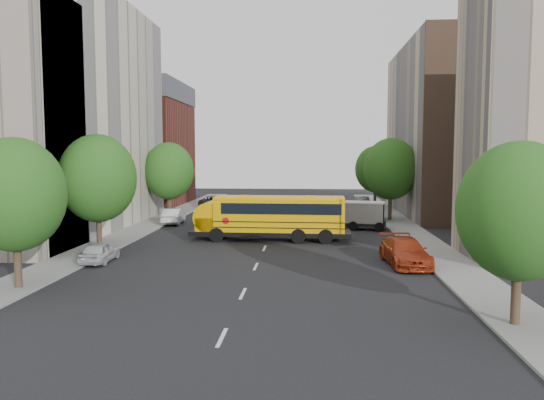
# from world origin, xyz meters

# --- Properties ---
(ground) EXTENTS (120.00, 120.00, 0.00)m
(ground) POSITION_xyz_m (0.00, 0.00, 0.00)
(ground) COLOR black
(ground) RESTS_ON ground
(sidewalk_left) EXTENTS (3.00, 80.00, 0.12)m
(sidewalk_left) POSITION_xyz_m (-11.50, 5.00, 0.06)
(sidewalk_left) COLOR slate
(sidewalk_left) RESTS_ON ground
(sidewalk_right) EXTENTS (3.00, 80.00, 0.12)m
(sidewalk_right) POSITION_xyz_m (11.50, 5.00, 0.06)
(sidewalk_right) COLOR slate
(sidewalk_right) RESTS_ON ground
(lane_markings) EXTENTS (0.15, 64.00, 0.01)m
(lane_markings) POSITION_xyz_m (0.00, 10.00, 0.01)
(lane_markings) COLOR silver
(lane_markings) RESTS_ON ground
(building_left_cream) EXTENTS (10.00, 26.00, 20.00)m
(building_left_cream) POSITION_xyz_m (-18.00, 6.00, 10.00)
(building_left_cream) COLOR beige
(building_left_cream) RESTS_ON ground
(building_left_redbrick) EXTENTS (10.00, 15.00, 13.00)m
(building_left_redbrick) POSITION_xyz_m (-18.00, 28.00, 6.50)
(building_left_redbrick) COLOR maroon
(building_left_redbrick) RESTS_ON ground
(building_right_far) EXTENTS (10.00, 22.00, 18.00)m
(building_right_far) POSITION_xyz_m (18.00, 20.00, 9.00)
(building_right_far) COLOR tan
(building_right_far) RESTS_ON ground
(building_right_sidewall) EXTENTS (10.10, 0.30, 18.00)m
(building_right_sidewall) POSITION_xyz_m (18.00, 9.00, 9.00)
(building_right_sidewall) COLOR brown
(building_right_sidewall) RESTS_ON ground
(tower_crane) EXTENTS (28.50, 1.20, 35.75)m
(tower_crane) POSITION_xyz_m (30.25, 28.00, 24.48)
(tower_crane) COLOR yellow
(tower_crane) RESTS_ON ground
(street_tree_0) EXTENTS (4.80, 4.80, 7.41)m
(street_tree_0) POSITION_xyz_m (-11.00, -14.00, 4.64)
(street_tree_0) COLOR #38281C
(street_tree_0) RESTS_ON ground
(street_tree_1) EXTENTS (5.12, 5.12, 7.90)m
(street_tree_1) POSITION_xyz_m (-11.00, -4.00, 4.95)
(street_tree_1) COLOR #38281C
(street_tree_1) RESTS_ON ground
(street_tree_2) EXTENTS (4.99, 4.99, 7.71)m
(street_tree_2) POSITION_xyz_m (-11.00, 14.00, 4.83)
(street_tree_2) COLOR #38281C
(street_tree_2) RESTS_ON ground
(street_tree_3) EXTENTS (4.61, 4.61, 7.11)m
(street_tree_3) POSITION_xyz_m (11.00, -18.00, 4.45)
(street_tree_3) COLOR #38281C
(street_tree_3) RESTS_ON ground
(street_tree_4) EXTENTS (5.25, 5.25, 8.10)m
(street_tree_4) POSITION_xyz_m (11.00, 14.00, 5.08)
(street_tree_4) COLOR #38281C
(street_tree_4) RESTS_ON ground
(street_tree_5) EXTENTS (4.86, 4.86, 7.51)m
(street_tree_5) POSITION_xyz_m (11.00, 26.00, 4.70)
(street_tree_5) COLOR #38281C
(street_tree_5) RESTS_ON ground
(school_bus) EXTENTS (12.25, 3.31, 3.43)m
(school_bus) POSITION_xyz_m (0.04, 1.51, 1.92)
(school_bus) COLOR black
(school_bus) RESTS_ON ground
(safari_truck) EXTENTS (5.96, 3.14, 2.43)m
(safari_truck) POSITION_xyz_m (6.93, 7.94, 1.28)
(safari_truck) COLOR black
(safari_truck) RESTS_ON ground
(parked_car_0) EXTENTS (1.65, 3.83, 1.29)m
(parked_car_0) POSITION_xyz_m (-9.60, -7.42, 0.64)
(parked_car_0) COLOR silver
(parked_car_0) RESTS_ON ground
(parked_car_1) EXTENTS (1.86, 4.56, 1.47)m
(parked_car_1) POSITION_xyz_m (-9.60, 10.17, 0.73)
(parked_car_1) COLOR silver
(parked_car_1) RESTS_ON ground
(parked_car_2) EXTENTS (2.77, 5.23, 1.40)m
(parked_car_2) POSITION_xyz_m (-8.80, 25.70, 0.70)
(parked_car_2) COLOR black
(parked_car_2) RESTS_ON ground
(parked_car_3) EXTENTS (2.69, 5.68, 1.60)m
(parked_car_3) POSITION_xyz_m (8.80, -6.89, 0.80)
(parked_car_3) COLOR #9A2E13
(parked_car_3) RESTS_ON ground
(parked_car_4) EXTENTS (2.05, 4.22, 1.39)m
(parked_car_4) POSITION_xyz_m (9.60, 13.80, 0.69)
(parked_car_4) COLOR #34345B
(parked_car_4) RESTS_ON ground
(parked_car_5) EXTENTS (1.70, 4.22, 1.36)m
(parked_car_5) POSITION_xyz_m (9.60, 26.63, 0.68)
(parked_car_5) COLOR gray
(parked_car_5) RESTS_ON ground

